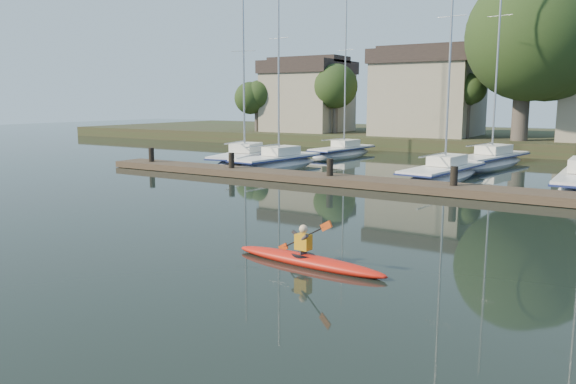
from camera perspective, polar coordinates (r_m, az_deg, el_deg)
The scene contains 9 objects.
ground at distance 14.40m, azimuth -11.31°, elevation -7.00°, with size 160.00×160.00×0.00m, color black.
kayak at distance 13.87m, azimuth 1.97°, elevation -6.73°, with size 4.36×1.08×1.39m.
dock at distance 26.13m, azimuth 10.10°, elevation 0.81°, with size 34.00×2.00×1.80m.
sailboat_0 at distance 36.49m, azimuth -4.55°, elevation 2.67°, with size 3.71×8.07×12.36m.
sailboat_1 at distance 34.96m, azimuth -1.16°, elevation 2.44°, with size 2.94×8.31×13.30m.
sailboat_2 at distance 30.62m, azimuth 15.43°, elevation 1.14°, with size 2.99×8.69×14.09m.
sailboat_5 at distance 42.34m, azimuth 5.54°, elevation 3.62°, with size 2.72×8.08×13.12m.
sailboat_6 at distance 37.89m, azimuth 19.77°, elevation 2.42°, with size 3.96×10.04×15.62m.
shore at distance 50.95m, azimuth 23.12°, elevation 7.70°, with size 90.00×25.25×12.75m.
Camera 1 is at (9.53, -10.03, 4.00)m, focal length 35.00 mm.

